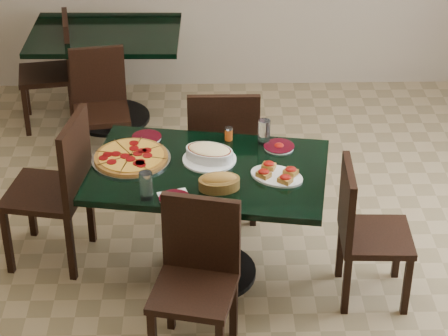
{
  "coord_description": "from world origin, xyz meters",
  "views": [
    {
      "loc": [
        -0.21,
        -4.15,
        3.3
      ],
      "look_at": [
        -0.11,
        0.0,
        0.8
      ],
      "focal_mm": 70.0,
      "sensor_mm": 36.0,
      "label": 1
    }
  ],
  "objects_px": {
    "chair_right": "(363,227)",
    "pepperoni_pizza": "(131,157)",
    "main_table": "(209,195)",
    "chair_near": "(197,271)",
    "back_chair_near": "(100,101)",
    "lasagna_casserole": "(209,153)",
    "back_table": "(107,59)",
    "back_chair_left": "(56,65)",
    "bruschetta_platter": "(277,174)",
    "bread_basket": "(219,182)",
    "chair_left": "(59,183)",
    "chair_far": "(223,147)"
  },
  "relations": [
    {
      "from": "chair_right",
      "to": "pepperoni_pizza",
      "type": "height_order",
      "value": "chair_right"
    },
    {
      "from": "main_table",
      "to": "chair_near",
      "type": "xyz_separation_m",
      "value": [
        -0.07,
        -0.61,
        -0.07
      ]
    },
    {
      "from": "back_chair_near",
      "to": "lasagna_casserole",
      "type": "distance_m",
      "value": 1.59
    },
    {
      "from": "back_table",
      "to": "chair_right",
      "type": "relative_size",
      "value": 1.35
    },
    {
      "from": "back_chair_left",
      "to": "pepperoni_pizza",
      "type": "xyz_separation_m",
      "value": [
        0.73,
        -1.89,
        0.27
      ]
    },
    {
      "from": "main_table",
      "to": "back_chair_near",
      "type": "bearing_deg",
      "value": 127.89
    },
    {
      "from": "chair_right",
      "to": "lasagna_casserole",
      "type": "distance_m",
      "value": 0.97
    },
    {
      "from": "chair_near",
      "to": "bruschetta_platter",
      "type": "xyz_separation_m",
      "value": [
        0.45,
        0.51,
        0.28
      ]
    },
    {
      "from": "bruschetta_platter",
      "to": "main_table",
      "type": "bearing_deg",
      "value": -164.71
    },
    {
      "from": "bread_basket",
      "to": "chair_left",
      "type": "bearing_deg",
      "value": 150.56
    },
    {
      "from": "chair_near",
      "to": "main_table",
      "type": "bearing_deg",
      "value": 97.2
    },
    {
      "from": "back_chair_left",
      "to": "main_table",
      "type": "bearing_deg",
      "value": 21.06
    },
    {
      "from": "pepperoni_pizza",
      "to": "chair_far",
      "type": "bearing_deg",
      "value": 43.55
    },
    {
      "from": "chair_far",
      "to": "chair_near",
      "type": "bearing_deg",
      "value": 82.75
    },
    {
      "from": "chair_far",
      "to": "pepperoni_pizza",
      "type": "distance_m",
      "value": 0.78
    },
    {
      "from": "back_table",
      "to": "lasagna_casserole",
      "type": "relative_size",
      "value": 3.56
    },
    {
      "from": "chair_near",
      "to": "bruschetta_platter",
      "type": "relative_size",
      "value": 2.39
    },
    {
      "from": "chair_right",
      "to": "pepperoni_pizza",
      "type": "xyz_separation_m",
      "value": [
        -1.31,
        0.32,
        0.29
      ]
    },
    {
      "from": "chair_near",
      "to": "back_chair_left",
      "type": "bearing_deg",
      "value": 126.22
    },
    {
      "from": "chair_right",
      "to": "main_table",
      "type": "bearing_deg",
      "value": 78.77
    },
    {
      "from": "chair_far",
      "to": "chair_left",
      "type": "xyz_separation_m",
      "value": [
        -0.99,
        -0.43,
        0.01
      ]
    },
    {
      "from": "chair_far",
      "to": "chair_near",
      "type": "height_order",
      "value": "chair_far"
    },
    {
      "from": "back_table",
      "to": "chair_near",
      "type": "xyz_separation_m",
      "value": [
        0.71,
        -2.65,
        -0.03
      ]
    },
    {
      "from": "chair_far",
      "to": "chair_left",
      "type": "distance_m",
      "value": 1.08
    },
    {
      "from": "back_chair_left",
      "to": "lasagna_casserole",
      "type": "bearing_deg",
      "value": 22.41
    },
    {
      "from": "chair_near",
      "to": "lasagna_casserole",
      "type": "xyz_separation_m",
      "value": [
        0.07,
        0.71,
        0.3
      ]
    },
    {
      "from": "back_chair_near",
      "to": "pepperoni_pizza",
      "type": "height_order",
      "value": "back_chair_near"
    },
    {
      "from": "chair_right",
      "to": "lasagna_casserole",
      "type": "relative_size",
      "value": 2.64
    },
    {
      "from": "main_table",
      "to": "bruschetta_platter",
      "type": "height_order",
      "value": "bruschetta_platter"
    },
    {
      "from": "chair_left",
      "to": "bruschetta_platter",
      "type": "relative_size",
      "value": 2.62
    },
    {
      "from": "back_table",
      "to": "chair_far",
      "type": "distance_m",
      "value": 1.66
    },
    {
      "from": "chair_far",
      "to": "back_chair_left",
      "type": "xyz_separation_m",
      "value": [
        -1.27,
        1.38,
        -0.04
      ]
    },
    {
      "from": "back_table",
      "to": "back_chair_left",
      "type": "xyz_separation_m",
      "value": [
        -0.39,
        -0.03,
        -0.03
      ]
    },
    {
      "from": "back_chair_near",
      "to": "bruschetta_platter",
      "type": "relative_size",
      "value": 2.26
    },
    {
      "from": "chair_left",
      "to": "pepperoni_pizza",
      "type": "relative_size",
      "value": 2.13
    },
    {
      "from": "main_table",
      "to": "back_chair_left",
      "type": "distance_m",
      "value": 2.32
    },
    {
      "from": "chair_near",
      "to": "pepperoni_pizza",
      "type": "bearing_deg",
      "value": 130.88
    },
    {
      "from": "lasagna_casserole",
      "to": "bruschetta_platter",
      "type": "relative_size",
      "value": 0.88
    },
    {
      "from": "back_table",
      "to": "pepperoni_pizza",
      "type": "height_order",
      "value": "pepperoni_pizza"
    },
    {
      "from": "back_table",
      "to": "chair_right",
      "type": "distance_m",
      "value": 2.78
    },
    {
      "from": "back_table",
      "to": "chair_right",
      "type": "xyz_separation_m",
      "value": [
        1.64,
        -2.24,
        -0.05
      ]
    },
    {
      "from": "pepperoni_pizza",
      "to": "bread_basket",
      "type": "relative_size",
      "value": 1.88
    },
    {
      "from": "chair_left",
      "to": "chair_right",
      "type": "bearing_deg",
      "value": 88.19
    },
    {
      "from": "chair_near",
      "to": "pepperoni_pizza",
      "type": "relative_size",
      "value": 1.94
    },
    {
      "from": "chair_right",
      "to": "chair_left",
      "type": "height_order",
      "value": "chair_left"
    },
    {
      "from": "chair_left",
      "to": "pepperoni_pizza",
      "type": "bearing_deg",
      "value": 90.37
    },
    {
      "from": "pepperoni_pizza",
      "to": "bread_basket",
      "type": "bearing_deg",
      "value": -32.28
    },
    {
      "from": "main_table",
      "to": "back_chair_near",
      "type": "height_order",
      "value": "back_chair_near"
    },
    {
      "from": "chair_far",
      "to": "back_chair_near",
      "type": "bearing_deg",
      "value": -42.49
    },
    {
      "from": "main_table",
      "to": "chair_left",
      "type": "relative_size",
      "value": 1.49
    }
  ]
}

